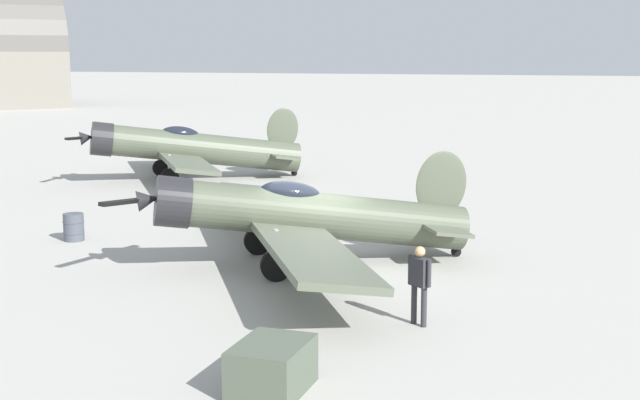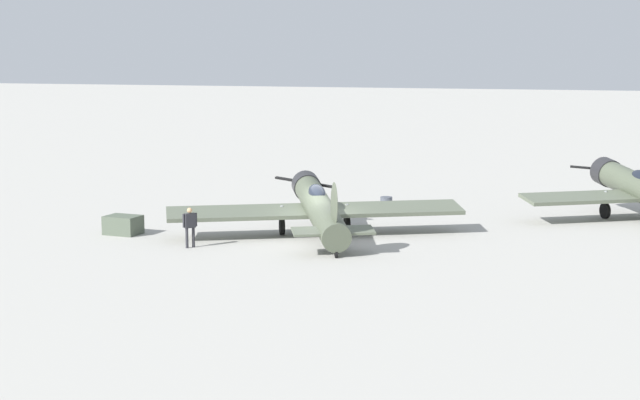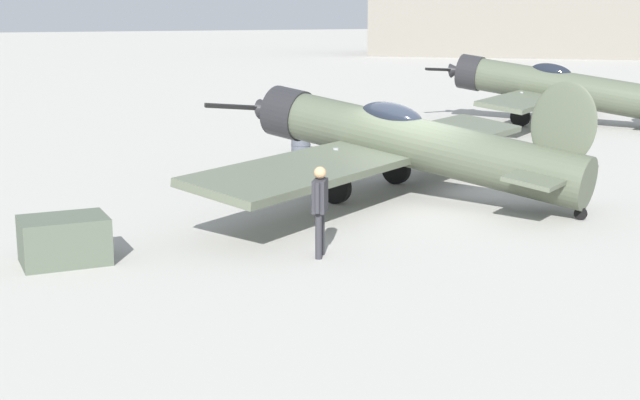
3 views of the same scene
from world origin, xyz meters
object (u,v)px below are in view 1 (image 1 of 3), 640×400
(airplane_mid_apron, at_px, (190,148))
(fuel_drum, at_px, (74,227))
(equipment_crate, at_px, (272,367))
(ground_crew_mechanic, at_px, (419,278))
(airplane_foreground, at_px, (302,215))

(airplane_mid_apron, distance_m, fuel_drum, 13.04)
(equipment_crate, bearing_deg, ground_crew_mechanic, 158.29)
(ground_crew_mechanic, distance_m, fuel_drum, 12.97)
(fuel_drum, bearing_deg, ground_crew_mechanic, 66.05)
(airplane_mid_apron, xyz_separation_m, ground_crew_mechanic, (18.08, 13.94, -0.42))
(airplane_foreground, xyz_separation_m, ground_crew_mechanic, (4.34, 4.07, -0.34))
(airplane_mid_apron, distance_m, equipment_crate, 25.59)
(ground_crew_mechanic, bearing_deg, airplane_mid_apron, 74.27)
(fuel_drum, bearing_deg, airplane_mid_apron, -170.71)
(airplane_mid_apron, bearing_deg, ground_crew_mechanic, 93.72)
(equipment_crate, bearing_deg, airplane_mid_apron, -151.54)
(airplane_foreground, relative_size, equipment_crate, 7.96)
(airplane_mid_apron, xyz_separation_m, equipment_crate, (22.48, 12.18, -1.04))
(airplane_mid_apron, relative_size, fuel_drum, 13.24)
(airplane_foreground, relative_size, ground_crew_mechanic, 7.34)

